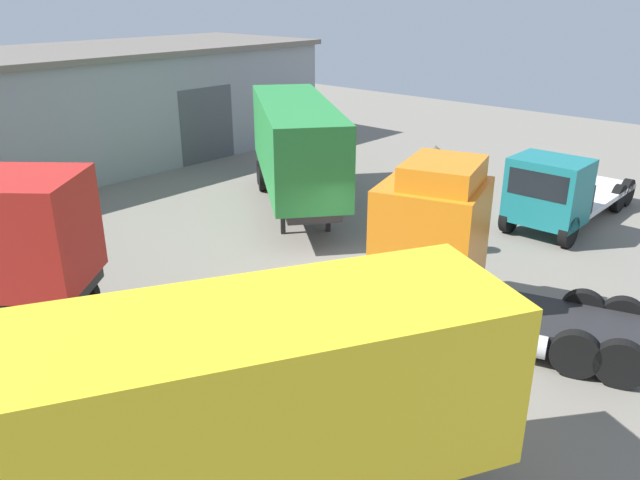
# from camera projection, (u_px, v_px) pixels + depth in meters

# --- Properties ---
(ground_plane) EXTENTS (60.00, 60.00, 0.00)m
(ground_plane) POSITION_uv_depth(u_px,v_px,m) (346.00, 283.00, 18.18)
(ground_plane) COLOR slate
(warehouse_building) EXTENTS (28.45, 9.06, 5.39)m
(warehouse_building) POSITION_uv_depth(u_px,v_px,m) (40.00, 113.00, 28.51)
(warehouse_building) COLOR #93999E
(warehouse_building) RESTS_ON ground_plane
(tractor_unit_orange) EXTENTS (4.21, 6.79, 4.23)m
(tractor_unit_orange) POSITION_uv_depth(u_px,v_px,m) (449.00, 251.00, 15.26)
(tractor_unit_orange) COLOR orange
(tractor_unit_orange) RESTS_ON ground_plane
(container_trailer_green) EXTENTS (7.68, 8.74, 4.15)m
(container_trailer_green) POSITION_uv_depth(u_px,v_px,m) (296.00, 143.00, 23.23)
(container_trailer_green) COLOR #28843D
(container_trailer_green) RESTS_ON ground_plane
(container_trailer_teal) EXTENTS (11.17, 7.60, 3.94)m
(container_trailer_teal) POSITION_uv_depth(u_px,v_px,m) (107.00, 431.00, 8.23)
(container_trailer_teal) COLOR yellow
(container_trailer_teal) RESTS_ON ground_plane
(flatbed_truck_teal) EXTENTS (6.94, 2.40, 2.74)m
(flatbed_truck_teal) POSITION_uv_depth(u_px,v_px,m) (559.00, 192.00, 21.86)
(flatbed_truck_teal) COLOR #197075
(flatbed_truck_teal) RESTS_ON ground_plane
(gravel_pile) EXTENTS (3.41, 3.41, 1.31)m
(gravel_pile) POSITION_uv_depth(u_px,v_px,m) (434.00, 159.00, 28.83)
(gravel_pile) COLOR #665B4C
(gravel_pile) RESTS_ON ground_plane
(oil_drum) EXTENTS (0.58, 0.58, 0.88)m
(oil_drum) POSITION_uv_depth(u_px,v_px,m) (469.00, 239.00, 20.17)
(oil_drum) COLOR black
(oil_drum) RESTS_ON ground_plane
(traffic_cone) EXTENTS (0.40, 0.40, 0.55)m
(traffic_cone) POSITION_uv_depth(u_px,v_px,m) (293.00, 289.00, 17.20)
(traffic_cone) COLOR black
(traffic_cone) RESTS_ON ground_plane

